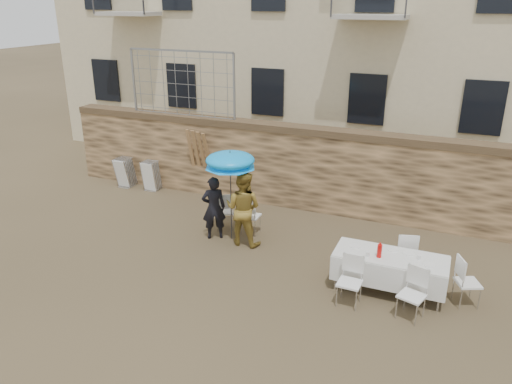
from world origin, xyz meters
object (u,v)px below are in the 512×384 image
at_px(table_chair_back, 405,253).
at_px(chair_stack_right, 154,174).
at_px(table_chair_front_right, 412,295).
at_px(woman_dress, 243,208).
at_px(man_suit, 214,208).
at_px(umbrella, 230,163).
at_px(couple_chair_right, 251,215).
at_px(couple_chair_left, 224,210).
at_px(banquet_table, 391,258).
at_px(table_chair_front_left, 350,282).
at_px(soda_bottle, 379,251).
at_px(chair_stack_left, 129,170).
at_px(table_chair_side, 468,281).

xyz_separation_m(table_chair_back, chair_stack_right, (-7.52, 2.24, -0.02)).
bearing_deg(table_chair_front_right, woman_dress, 176.04).
xyz_separation_m(man_suit, woman_dress, (0.75, 0.00, 0.11)).
bearing_deg(man_suit, table_chair_front_right, 128.90).
relative_size(umbrella, couple_chair_right, 2.08).
distance_m(couple_chair_left, banquet_table, 4.38).
bearing_deg(woman_dress, table_chair_front_left, 151.78).
bearing_deg(table_chair_front_right, umbrella, 176.48).
bearing_deg(banquet_table, man_suit, 169.33).
bearing_deg(couple_chair_left, table_chair_front_right, 127.71).
bearing_deg(soda_bottle, table_chair_back, 67.17).
bearing_deg(couple_chair_left, man_suit, 61.78).
xyz_separation_m(woman_dress, couple_chair_right, (-0.05, 0.55, -0.40)).
bearing_deg(couple_chair_right, table_chair_front_left, 142.75).
height_order(man_suit, chair_stack_left, man_suit).
distance_m(soda_bottle, table_chair_front_left, 0.84).
bearing_deg(table_chair_back, table_chair_front_right, 85.47).
bearing_deg(table_chair_front_left, chair_stack_left, 155.63).
bearing_deg(table_chair_side, table_chair_front_left, 89.00).
relative_size(umbrella, couple_chair_left, 2.08).
bearing_deg(man_suit, table_chair_front_left, 123.82).
relative_size(table_chair_front_left, chair_stack_left, 1.04).
xyz_separation_m(table_chair_front_right, table_chair_side, (0.90, 0.85, 0.00)).
height_order(banquet_table, table_chair_side, table_chair_side).
relative_size(umbrella, chair_stack_left, 2.17).
bearing_deg(couple_chair_left, umbrella, 103.42).
height_order(banquet_table, soda_bottle, soda_bottle).
bearing_deg(woman_dress, table_chair_back, -179.40).
xyz_separation_m(umbrella, couple_chair_left, (-0.40, 0.45, -1.40)).
bearing_deg(couple_chair_right, couple_chair_left, -1.23).
xyz_separation_m(couple_chair_right, chair_stack_right, (-3.85, 1.71, -0.02)).
bearing_deg(woman_dress, couple_chair_left, -35.88).
bearing_deg(table_chair_back, soda_bottle, 51.68).
bearing_deg(couple_chair_left, chair_stack_left, -51.08).
xyz_separation_m(umbrella, chair_stack_left, (-4.45, 2.16, -1.42)).
xyz_separation_m(couple_chair_left, couple_chair_right, (0.70, 0.00, 0.00)).
bearing_deg(woman_dress, table_chair_front_right, 158.97).
distance_m(table_chair_front_left, table_chair_back, 1.74).
xyz_separation_m(soda_bottle, table_chair_front_left, (-0.40, -0.60, -0.43)).
height_order(couple_chair_right, table_chair_back, same).
height_order(table_chair_back, chair_stack_left, table_chair_back).
distance_m(couple_chair_left, table_chair_front_left, 4.13).
distance_m(man_suit, chair_stack_left, 4.65).
bearing_deg(couple_chair_left, banquet_table, 134.02).
bearing_deg(table_chair_back, chair_stack_left, -30.41).
distance_m(woman_dress, table_chair_side, 4.88).
relative_size(soda_bottle, table_chair_side, 0.27).
relative_size(couple_chair_right, table_chair_back, 1.00).
bearing_deg(couple_chair_right, woman_dress, 93.97).
bearing_deg(woman_dress, man_suit, 0.37).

